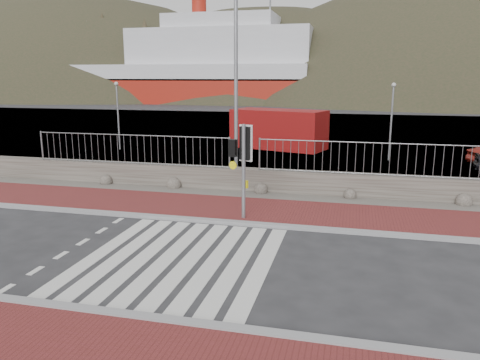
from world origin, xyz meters
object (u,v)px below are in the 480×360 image
(ferry, at_px, (186,71))
(shipping_container, at_px, (279,129))
(streetlight, at_px, (239,62))
(traffic_signal_far, at_px, (242,151))

(ferry, xyz_separation_m, shipping_container, (24.14, -49.15, -4.16))
(streetlight, distance_m, shipping_container, 11.34)
(ferry, bearing_deg, streetlight, -67.96)
(streetlight, relative_size, shipping_container, 1.53)
(ferry, height_order, streetlight, ferry)
(ferry, xyz_separation_m, streetlight, (24.23, -59.84, -0.37))
(ferry, height_order, shipping_container, ferry)
(ferry, xyz_separation_m, traffic_signal_far, (25.44, -64.37, -3.17))
(traffic_signal_far, bearing_deg, streetlight, -60.30)
(ferry, bearing_deg, shipping_container, -63.84)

